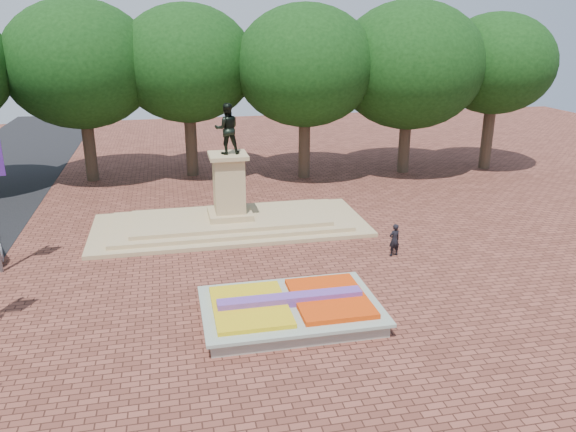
{
  "coord_description": "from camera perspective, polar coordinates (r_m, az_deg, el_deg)",
  "views": [
    {
      "loc": [
        -2.87,
        -19.48,
        10.0
      ],
      "look_at": [
        1.96,
        2.83,
        2.2
      ],
      "focal_mm": 35.0,
      "sensor_mm": 36.0,
      "label": 1
    }
  ],
  "objects": [
    {
      "name": "flower_bed",
      "position": [
        20.33,
        0.33,
        -9.39
      ],
      "size": [
        6.3,
        4.3,
        0.91
      ],
      "color": "gray",
      "rests_on": "ground"
    },
    {
      "name": "pedestrian",
      "position": [
        25.87,
        10.75,
        -2.4
      ],
      "size": [
        0.63,
        0.48,
        1.53
      ],
      "primitive_type": "imported",
      "rotation": [
        0.0,
        0.0,
        3.37
      ],
      "color": "black",
      "rests_on": "ground"
    },
    {
      "name": "ground",
      "position": [
        22.08,
        -3.44,
        -8.1
      ],
      "size": [
        90.0,
        90.0,
        0.0
      ],
      "primitive_type": "plane",
      "color": "brown",
      "rests_on": "ground"
    },
    {
      "name": "tree_row_back",
      "position": [
        37.98,
        -4.41,
        13.79
      ],
      "size": [
        44.8,
        8.8,
        10.43
      ],
      "color": "#382B1F",
      "rests_on": "ground"
    },
    {
      "name": "monument",
      "position": [
        29.09,
        -5.93,
        0.5
      ],
      "size": [
        14.0,
        6.0,
        6.4
      ],
      "color": "tan",
      "rests_on": "ground"
    }
  ]
}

